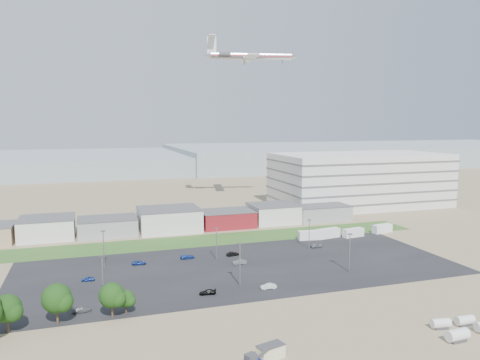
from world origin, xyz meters
name	(u,v)px	position (x,y,z in m)	size (l,w,h in m)	color
ground	(246,294)	(0.00, 0.00, 0.00)	(700.00, 700.00, 0.00)	#826F52
parking_lot	(240,267)	(5.00, 20.00, 0.01)	(120.00, 50.00, 0.01)	black
grass_strip	(196,241)	(0.00, 52.00, 0.01)	(160.00, 16.00, 0.02)	#305A21
hills_backdrop	(175,162)	(40.00, 315.00, 4.50)	(700.00, 200.00, 9.00)	gray
building_row	(139,221)	(-17.00, 71.00, 4.00)	(170.00, 20.00, 8.00)	silver
parking_garage	(360,180)	(90.00, 95.00, 12.50)	(80.00, 40.00, 25.00)	silver
portable_shed	(271,352)	(-5.62, -29.29, 1.20)	(4.75, 2.47, 2.39)	beige
storage_tank_nw	(441,323)	(29.92, -28.83, 1.09)	(3.63, 1.81, 2.18)	silver
storage_tank_ne	(465,320)	(35.39, -29.16, 1.09)	(3.64, 1.82, 2.19)	silver
storage_tank_sw	(457,335)	(28.94, -34.15, 1.27)	(4.25, 2.12, 2.55)	silver
box_trailer_a	(310,235)	(37.30, 41.88, 1.52)	(8.12, 2.54, 3.04)	silver
box_trailer_b	(328,233)	(44.48, 42.19, 1.60)	(8.51, 2.66, 3.19)	silver
box_trailer_c	(353,233)	(53.39, 40.65, 1.47)	(7.86, 2.46, 2.95)	silver
box_trailer_d	(382,229)	(66.77, 42.88, 1.51)	(8.03, 2.51, 3.01)	silver
tree_left	(7,311)	(-49.30, -4.94, 4.27)	(5.70, 5.70, 8.54)	black
tree_mid	(57,301)	(-40.64, -3.57, 4.65)	(6.20, 6.20, 9.30)	black
tree_right	(112,298)	(-30.18, -3.71, 4.15)	(5.53, 5.53, 8.30)	black
tree_near	(126,300)	(-27.36, -2.71, 2.90)	(3.87, 3.87, 5.80)	black
lightpole_front_l	(103,278)	(-31.62, 6.33, 5.24)	(1.23, 0.51, 10.49)	slate
lightpole_front_m	(240,264)	(0.50, 6.16, 5.31)	(1.25, 0.52, 10.62)	slate
lightpole_front_r	(350,253)	(31.58, 7.27, 5.18)	(1.22, 0.51, 10.36)	slate
lightpole_back_l	(104,249)	(-30.55, 30.80, 5.24)	(1.23, 0.51, 10.49)	slate
lightpole_back_m	(217,244)	(0.69, 28.52, 4.79)	(1.13, 0.47, 9.59)	slate
lightpole_back_r	(309,234)	(31.58, 31.14, 4.70)	(1.11, 0.46, 9.40)	slate
airliner	(251,56)	(39.37, 108.32, 70.00)	(45.59, 31.08, 13.47)	silver
parked_car_3	(208,292)	(-8.49, 2.80, 0.57)	(1.59, 3.91, 1.13)	black
parked_car_5	(88,279)	(-34.83, 21.20, 0.56)	(1.31, 3.26, 1.11)	navy
parked_car_6	(187,257)	(-7.08, 32.52, 0.60)	(1.68, 4.14, 1.20)	navy
parked_car_7	(240,262)	(5.83, 22.73, 0.65)	(1.37, 3.94, 1.30)	#595B5E
parked_car_8	(316,246)	(34.57, 31.80, 0.66)	(1.55, 3.85, 1.31)	#A5A5AA
parked_car_9	(139,263)	(-21.16, 31.16, 0.56)	(1.86, 4.03, 1.12)	navy
parked_car_10	(82,309)	(-36.17, 1.13, 0.57)	(1.60, 3.95, 1.15)	#595B5E
parked_car_11	(233,254)	(6.41, 31.23, 0.61)	(1.30, 3.73, 1.23)	black
parked_car_13	(268,286)	(6.32, 1.90, 0.63)	(1.33, 3.83, 1.26)	silver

